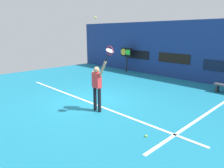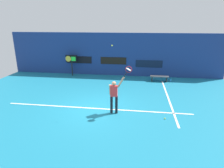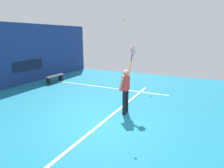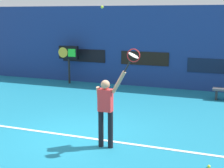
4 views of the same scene
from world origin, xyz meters
TOP-DOWN VIEW (x-y plane):
  - ground_plane at (0.00, 0.00)m, footprint 18.00×18.00m
  - back_wall at (0.00, 6.96)m, footprint 18.00×0.20m
  - sponsor_banner_center at (0.00, 6.84)m, footprint 2.20×0.03m
  - sponsor_banner_portside at (-3.00, 6.84)m, footprint 2.20×0.03m
  - sponsor_banner_starboard at (3.00, 6.84)m, footprint 2.20×0.03m
  - court_baseline at (0.00, -0.03)m, footprint 10.00×0.10m
  - tennis_player at (1.01, -0.40)m, footprint 0.76×0.31m
  - tennis_racket at (1.68, -0.41)m, footprint 0.44×0.27m
  - tennis_ball at (0.89, -0.32)m, footprint 0.07×0.07m
  - scoreboard_clock at (-3.51, 6.29)m, footprint 0.96×0.20m
  - spare_ball at (3.51, -0.72)m, footprint 0.07×0.07m

SIDE VIEW (x-z plane):
  - ground_plane at x=0.00m, z-range 0.00..0.00m
  - court_baseline at x=0.00m, z-range 0.00..0.01m
  - spare_ball at x=3.51m, z-range 0.00..0.07m
  - tennis_player at x=1.01m, z-range 0.04..1.98m
  - sponsor_banner_starboard at x=3.00m, z-range 0.80..1.40m
  - sponsor_banner_center at x=0.00m, z-range 0.98..1.58m
  - sponsor_banner_portside at x=-3.00m, z-range 0.98..1.58m
  - scoreboard_clock at x=-3.51m, z-range 0.50..2.27m
  - back_wall at x=0.00m, z-range 0.00..3.59m
  - tennis_racket at x=1.68m, z-range 1.97..2.58m
  - tennis_ball at x=0.89m, z-range 3.36..3.42m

